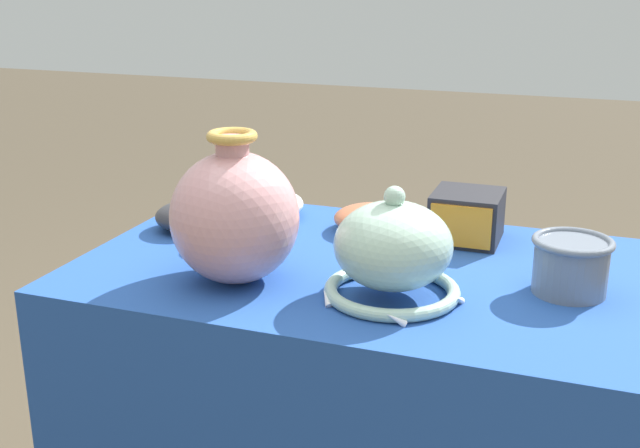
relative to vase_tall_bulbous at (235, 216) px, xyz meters
The scene contains 9 objects.
display_table 0.30m from the vase_tall_bulbous, 37.07° to the left, with size 0.99×0.65×0.74m.
vase_tall_bulbous is the anchor object (origin of this frame).
vase_dome_bell 0.27m from the vase_tall_bulbous, ahead, with size 0.23×0.24×0.19m.
mosaic_tile_box 0.49m from the vase_tall_bulbous, 46.02° to the left, with size 0.13×0.14×0.10m.
bowl_shallow_porcelain 0.37m from the vase_tall_bulbous, 105.93° to the left, with size 0.17×0.17×0.06m, color white.
cup_wide_slate 0.56m from the vase_tall_bulbous, 14.24° to the left, with size 0.13×0.13×0.10m.
bowl_shallow_terracotta 0.38m from the vase_tall_bulbous, 66.75° to the left, with size 0.16×0.16×0.05m, color #BC6642.
cup_wide_cobalt 0.21m from the vase_tall_bulbous, 111.23° to the left, with size 0.10×0.10×0.09m.
bowl_shallow_charcoal 0.32m from the vase_tall_bulbous, 134.38° to the left, with size 0.14×0.14×0.06m, color #2D2D33.
Camera 1 is at (0.41, -1.31, 1.26)m, focal length 45.00 mm.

